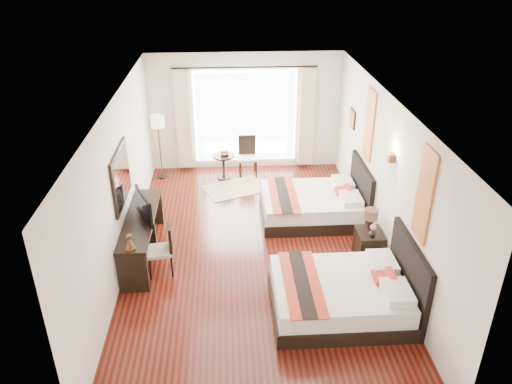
{
  "coord_description": "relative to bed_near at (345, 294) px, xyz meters",
  "views": [
    {
      "loc": [
        -0.43,
        -7.58,
        5.1
      ],
      "look_at": [
        0.04,
        0.24,
        1.07
      ],
      "focal_mm": 35.0,
      "sensor_mm": 36.0,
      "label": 1
    }
  ],
  "objects": [
    {
      "name": "bronze_figurine",
      "position": [
        -3.26,
        0.71,
        0.58
      ],
      "size": [
        0.21,
        0.21,
        0.25
      ],
      "primitive_type": null,
      "rotation": [
        0.0,
        0.0,
        -0.32
      ],
      "color": "#4D331B",
      "rests_on": "console_desk"
    },
    {
      "name": "mirror_frame",
      "position": [
        -3.49,
        1.71,
        1.25
      ],
      "size": [
        0.04,
        1.25,
        0.95
      ],
      "primitive_type": "cube",
      "color": "black",
      "rests_on": "wall_desk"
    },
    {
      "name": "wall_entry",
      "position": [
        -1.27,
        -2.05,
        1.1
      ],
      "size": [
        4.5,
        0.01,
        2.8
      ],
      "primitive_type": "cube",
      "color": "silver",
      "rests_on": "floor"
    },
    {
      "name": "sheer_curtain",
      "position": [
        -1.27,
        5.37,
        1.0
      ],
      "size": [
        2.3,
        0.02,
        2.1
      ],
      "primitive_type": "cube",
      "color": "white",
      "rests_on": "wall_window"
    },
    {
      "name": "window_glass",
      "position": [
        -1.27,
        5.43,
        1.0
      ],
      "size": [
        2.4,
        0.02,
        2.2
      ],
      "primitive_type": "cube",
      "color": "white",
      "rests_on": "wall_window"
    },
    {
      "name": "drape_right",
      "position": [
        0.18,
        5.33,
        0.98
      ],
      "size": [
        0.35,
        0.14,
        2.35
      ],
      "primitive_type": "cube",
      "color": "beige",
      "rests_on": "floor"
    },
    {
      "name": "console_desk",
      "position": [
        -3.26,
        1.71,
        0.07
      ],
      "size": [
        0.5,
        2.2,
        0.76
      ],
      "primitive_type": "cube",
      "color": "black",
      "rests_on": "floor"
    },
    {
      "name": "art_panel_near",
      "position": [
        0.96,
        0.0,
        1.65
      ],
      "size": [
        0.03,
        0.5,
        1.35
      ],
      "primitive_type": "cube",
      "color": "#972F16",
      "rests_on": "wall_headboard"
    },
    {
      "name": "floor",
      "position": [
        -1.27,
        1.7,
        -0.31
      ],
      "size": [
        4.5,
        7.5,
        0.01
      ],
      "primitive_type": "cube",
      "color": "#3A0A0A",
      "rests_on": "ground"
    },
    {
      "name": "wall_desk",
      "position": [
        -3.51,
        1.7,
        1.1
      ],
      "size": [
        0.01,
        7.5,
        2.8
      ],
      "primitive_type": "cube",
      "color": "silver",
      "rests_on": "floor"
    },
    {
      "name": "drape_left",
      "position": [
        -2.72,
        5.33,
        0.98
      ],
      "size": [
        0.35,
        0.14,
        2.35
      ],
      "primitive_type": "cube",
      "color": "beige",
      "rests_on": "floor"
    },
    {
      "name": "window_chair",
      "position": [
        -1.24,
        4.98,
        -0.02
      ],
      "size": [
        0.45,
        0.45,
        0.93
      ],
      "rotation": [
        0.0,
        0.0,
        -1.53
      ],
      "color": "#B4A68A",
      "rests_on": "floor"
    },
    {
      "name": "floor_lamp",
      "position": [
        -3.27,
        4.94,
        0.98
      ],
      "size": [
        0.31,
        0.31,
        1.53
      ],
      "color": "black",
      "rests_on": "floor"
    },
    {
      "name": "vase",
      "position": [
        0.73,
        1.24,
        0.26
      ],
      "size": [
        0.12,
        0.12,
        0.12
      ],
      "primitive_type": "imported",
      "rotation": [
        0.0,
        0.0,
        -0.0
      ],
      "color": "black",
      "rests_on": "nightstand"
    },
    {
      "name": "wall_sconce",
      "position": [
        0.92,
        1.38,
        1.62
      ],
      "size": [
        0.1,
        0.14,
        0.14
      ],
      "primitive_type": "cube",
      "color": "#4D331B",
      "rests_on": "wall_headboard"
    },
    {
      "name": "nightstand",
      "position": [
        0.73,
        1.38,
        -0.04
      ],
      "size": [
        0.43,
        0.54,
        0.52
      ],
      "primitive_type": "cube",
      "color": "black",
      "rests_on": "floor"
    },
    {
      "name": "fruit_bowl",
      "position": [
        -1.78,
        4.79,
        0.31
      ],
      "size": [
        0.27,
        0.27,
        0.06
      ],
      "primitive_type": "imported",
      "rotation": [
        0.0,
        0.0,
        0.2
      ],
      "color": "#402B17",
      "rests_on": "side_table"
    },
    {
      "name": "bed_near",
      "position": [
        0.0,
        0.0,
        0.0
      ],
      "size": [
        2.07,
        1.62,
        1.17
      ],
      "color": "black",
      "rests_on": "floor"
    },
    {
      "name": "art_panel_far",
      "position": [
        0.96,
        2.85,
        1.65
      ],
      "size": [
        0.03,
        0.5,
        1.35
      ],
      "primitive_type": "cube",
      "color": "#972F16",
      "rests_on": "wall_headboard"
    },
    {
      "name": "television",
      "position": [
        -3.24,
        1.65,
        0.69
      ],
      "size": [
        0.44,
        0.8,
        0.48
      ],
      "primitive_type": "imported",
      "rotation": [
        0.0,
        0.0,
        1.99
      ],
      "color": "black",
      "rests_on": "console_desk"
    },
    {
      "name": "wall_headboard",
      "position": [
        0.98,
        1.7,
        1.1
      ],
      "size": [
        0.01,
        7.5,
        2.8
      ],
      "primitive_type": "cube",
      "color": "silver",
      "rests_on": "floor"
    },
    {
      "name": "bed_far",
      "position": [
        0.02,
        2.85,
        -0.01
      ],
      "size": [
        2.03,
        1.58,
        1.14
      ],
      "color": "black",
      "rests_on": "floor"
    },
    {
      "name": "jute_rug",
      "position": [
        -1.57,
        4.23,
        -0.3
      ],
      "size": [
        1.57,
        1.34,
        0.01
      ],
      "primitive_type": "cube",
      "rotation": [
        0.0,
        0.0,
        0.38
      ],
      "color": "tan",
      "rests_on": "floor"
    },
    {
      "name": "desk_chair",
      "position": [
        -2.87,
        1.17,
        -0.03
      ],
      "size": [
        0.48,
        0.48,
        0.9
      ],
      "rotation": [
        0.0,
        0.0,
        3.3
      ],
      "color": "#B4A68A",
      "rests_on": "floor"
    },
    {
      "name": "wall_window",
      "position": [
        -1.27,
        5.44,
        1.1
      ],
      "size": [
        4.5,
        0.01,
        2.8
      ],
      "primitive_type": "cube",
      "color": "silver",
      "rests_on": "floor"
    },
    {
      "name": "side_table",
      "position": [
        -1.81,
        4.8,
        -0.01
      ],
      "size": [
        0.51,
        0.51,
        0.59
      ],
      "primitive_type": "cylinder",
      "color": "black",
      "rests_on": "floor"
    },
    {
      "name": "ceiling",
      "position": [
        -1.27,
        1.7,
        2.49
      ],
      "size": [
        4.5,
        7.5,
        0.02
      ],
      "primitive_type": "cube",
      "color": "white",
      "rests_on": "wall_headboard"
    },
    {
      "name": "table_lamp",
      "position": [
        0.76,
        1.53,
        0.46
      ],
      "size": [
        0.24,
        0.24,
        0.38
      ],
      "color": "black",
      "rests_on": "nightstand"
    },
    {
      "name": "mirror_glass",
      "position": [
        -3.46,
        1.71,
        1.25
      ],
      "size": [
        0.01,
        1.12,
        0.82
      ],
      "primitive_type": "cube",
      "color": "white",
      "rests_on": "mirror_frame"
    }
  ]
}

